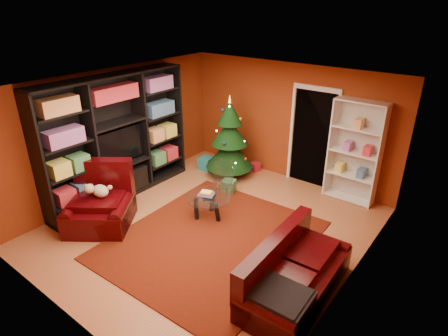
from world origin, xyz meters
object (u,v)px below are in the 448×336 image
Objects in this scene: sofa at (297,270)px; christmas_tree at (230,138)px; dog at (100,191)px; coffee_table at (209,207)px; media_unit at (117,138)px; gift_box_green at (229,186)px; rug at (212,239)px; armchair at (99,203)px; gift_box_red at (255,167)px; acrylic_chair at (221,184)px; white_bookshelf at (354,152)px; gift_box_teal at (206,163)px.

christmas_tree is at bearing 48.57° from sofa.
dog is 0.46× the size of coffee_table.
gift_box_green is at bearing 40.59° from media_unit.
rug is 2.92× the size of armchair.
rug is at bearing -71.03° from gift_box_red.
christmas_tree is 1.15m from gift_box_green.
acrylic_chair reaches higher than coffee_table.
christmas_tree is at bearing 43.13° from dog.
media_unit is 3.82× the size of coffee_table.
gift_box_green is 0.31× the size of coffee_table.
christmas_tree is 1.65× the size of armchair.
media_unit is 4.24× the size of acrylic_chair.
rug is 1.82m from sofa.
white_bookshelf is at bearing 51.72° from coffee_table.
rug is at bearing -2.78° from media_unit.
coffee_table is (1.39, 1.42, -0.23)m from armchair.
dog is (0.08, -3.00, 0.54)m from gift_box_teal.
coffee_table is at bearing -127.43° from white_bookshelf.
gift_box_red is 0.26× the size of acrylic_chair.
acrylic_chair is at bearing 57.65° from sofa.
dog reaches higher than acrylic_chair.
christmas_tree is 6.45× the size of gift_box_teal.
white_bookshelf is at bearing 13.27° from armchair.
gift_box_green is 0.50m from acrylic_chair.
armchair reaches higher than gift_box_red.
white_bookshelf is at bearing 65.29° from rug.
rug is at bearing -62.29° from gift_box_green.
rug is 2.15m from armchair.
coffee_table is at bearing 68.45° from sofa.
white_bookshelf is at bearing 13.16° from christmas_tree.
acrylic_chair is at bearing 121.36° from rug.
white_bookshelf is at bearing 11.54° from gift_box_teal.
armchair reaches higher than sofa.
christmas_tree reaches higher than dog.
christmas_tree is 1.03m from gift_box_teal.
gift_box_green is at bearing 30.49° from armchair.
coffee_table is at bearing -48.58° from gift_box_teal.
gift_box_green is 0.34× the size of acrylic_chair.
rug is at bearing -113.86° from white_bookshelf.
gift_box_teal is 2.20m from coffee_table.
rug is at bearing -11.15° from armchair.
acrylic_chair is (0.26, -1.66, 0.29)m from gift_box_red.
sofa is (3.65, 0.54, -0.26)m from dog.
gift_box_green is at bearing 52.26° from sofa.
sofa is 2.28× the size of coffee_table.
acrylic_chair is (1.83, 1.04, -0.87)m from media_unit.
media_unit is at bearing -120.17° from gift_box_red.
dog reaches higher than gift_box_teal.
coffee_table reaches higher than gift_box_red.
gift_box_red is 2.34m from coffee_table.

